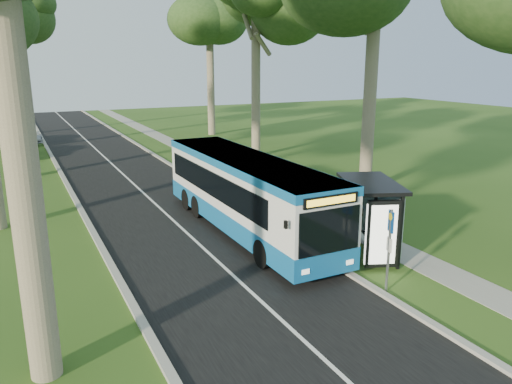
% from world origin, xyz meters
% --- Properties ---
extents(ground, '(120.00, 120.00, 0.00)m').
position_xyz_m(ground, '(0.00, 0.00, 0.00)').
color(ground, '#2B4B17').
rests_on(ground, ground).
extents(road, '(7.00, 100.00, 0.02)m').
position_xyz_m(road, '(-3.50, 10.00, 0.01)').
color(road, black).
rests_on(road, ground).
extents(kerb_east, '(0.25, 100.00, 0.12)m').
position_xyz_m(kerb_east, '(0.00, 10.00, 0.06)').
color(kerb_east, '#9E9B93').
rests_on(kerb_east, ground).
extents(kerb_west, '(0.25, 100.00, 0.12)m').
position_xyz_m(kerb_west, '(-7.00, 10.00, 0.06)').
color(kerb_west, '#9E9B93').
rests_on(kerb_west, ground).
extents(centre_line, '(0.12, 100.00, 0.00)m').
position_xyz_m(centre_line, '(-3.50, 10.00, 0.02)').
color(centre_line, white).
rests_on(centre_line, road).
extents(footpath, '(1.50, 100.00, 0.02)m').
position_xyz_m(footpath, '(3.00, 10.00, 0.01)').
color(footpath, gray).
rests_on(footpath, ground).
extents(bus, '(2.59, 11.93, 3.16)m').
position_xyz_m(bus, '(-1.20, 2.85, 1.63)').
color(bus, white).
rests_on(bus, ground).
extents(bus_stop_sign, '(0.16, 0.36, 2.66)m').
position_xyz_m(bus_stop_sign, '(0.30, -4.15, 1.65)').
color(bus_stop_sign, gray).
rests_on(bus_stop_sign, ground).
extents(bus_shelter, '(2.83, 3.66, 2.79)m').
position_xyz_m(bus_shelter, '(1.87, -1.91, 1.97)').
color(bus_shelter, black).
rests_on(bus_shelter, ground).
extents(litter_bin, '(0.61, 0.61, 1.07)m').
position_xyz_m(litter_bin, '(1.60, 8.26, 0.54)').
color(litter_bin, black).
rests_on(litter_bin, ground).
extents(car_white, '(2.34, 5.13, 1.71)m').
position_xyz_m(car_white, '(-9.03, 25.58, 0.85)').
color(car_white, white).
rests_on(car_white, ground).
extents(car_silver, '(3.65, 5.31, 1.66)m').
position_xyz_m(car_silver, '(-8.95, 31.95, 0.83)').
color(car_silver, '#999CA0').
rests_on(car_silver, ground).
extents(tree_west_e, '(5.20, 5.20, 16.57)m').
position_xyz_m(tree_west_e, '(-8.50, 38.00, 12.26)').
color(tree_west_e, '#7A6B56').
rests_on(tree_west_e, ground).
extents(tree_east_c, '(5.20, 5.20, 14.07)m').
position_xyz_m(tree_east_c, '(6.80, 18.00, 10.43)').
color(tree_east_c, '#7A6B56').
rests_on(tree_east_c, ground).
extents(tree_east_d, '(5.20, 5.20, 16.09)m').
position_xyz_m(tree_east_d, '(8.00, 30.00, 11.91)').
color(tree_east_d, '#7A6B56').
rests_on(tree_east_d, ground).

